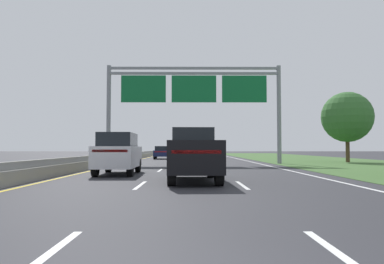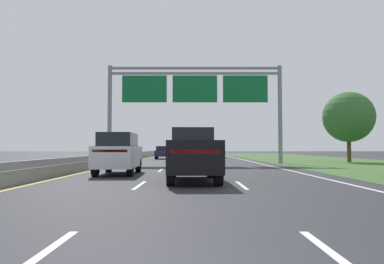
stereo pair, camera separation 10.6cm
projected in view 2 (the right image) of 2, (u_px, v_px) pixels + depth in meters
The scene contains 12 objects.
ground_plane at pixel (191, 161), 37.96m from camera, with size 220.00×220.00×0.00m, color #2B2B30.
lane_striping at pixel (191, 161), 37.50m from camera, with size 11.96×106.00×0.01m.
grass_verge_right at pixel (327, 161), 37.97m from camera, with size 14.00×110.00×0.02m, color #3D602D.
median_barrier_concrete at pixel (127, 158), 37.97m from camera, with size 0.60×110.00×0.85m.
overhead_sign_gantry at pixel (195, 93), 31.97m from camera, with size 15.06×0.42×8.48m.
pickup_truck_black at pixel (193, 155), 15.19m from camera, with size 2.16×5.46×2.20m.
car_blue_right_lane_sedan at pixel (217, 152), 51.49m from camera, with size 1.92×4.44×1.57m.
car_white_left_lane_suv at pixel (118, 153), 19.06m from camera, with size 2.01×4.74×2.11m.
car_grey_centre_lane_suv at pixel (190, 152), 23.32m from camera, with size 1.95×4.72×2.11m.
car_navy_left_lane_sedan at pixel (163, 152), 45.61m from camera, with size 1.91×4.44×1.57m.
car_red_centre_lane_sedan at pixel (190, 152), 44.18m from camera, with size 1.85×4.41×1.57m.
roadside_tree_mid at pixel (348, 117), 34.79m from camera, with size 4.72×4.72×6.62m.
Camera 2 is at (0.05, -3.05, 1.35)m, focal length 34.76 mm.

